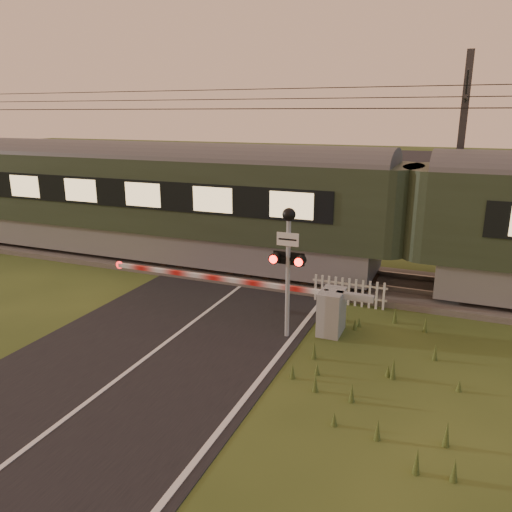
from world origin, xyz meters
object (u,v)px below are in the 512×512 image
at_px(boom_gate, 317,307).
at_px(crossing_signal, 288,250).
at_px(catenary_mast, 458,164).
at_px(train, 410,218).
at_px(picket_fence, 349,292).

bearing_deg(boom_gate, crossing_signal, -130.96).
bearing_deg(catenary_mast, crossing_signal, -117.09).
bearing_deg(crossing_signal, boom_gate, 49.04).
bearing_deg(boom_gate, train, 66.19).
relative_size(train, crossing_signal, 13.39).
distance_m(boom_gate, picket_fence, 2.09).
distance_m(train, catenary_mast, 2.92).
bearing_deg(train, boom_gate, -113.81).
height_order(train, catenary_mast, catenary_mast).
relative_size(boom_gate, crossing_signal, 2.33).
bearing_deg(train, crossing_signal, -116.65).
bearing_deg(picket_fence, train, 54.71).
height_order(crossing_signal, catenary_mast, catenary_mast).
bearing_deg(crossing_signal, catenary_mast, 62.91).
height_order(crossing_signal, picket_fence, crossing_signal).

